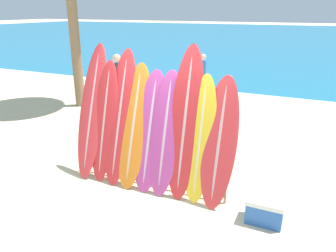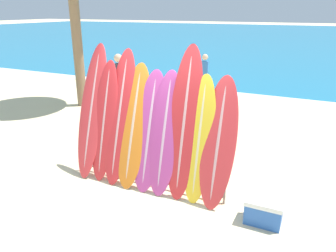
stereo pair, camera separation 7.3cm
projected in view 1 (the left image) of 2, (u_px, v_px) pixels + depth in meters
ground_plane at (147, 193)px, 5.72m from camera, size 160.00×160.00×0.00m
ocean_water at (299, 37)px, 37.27m from camera, size 120.00×60.00×0.01m
surfboard_rack at (149, 162)px, 5.80m from camera, size 2.83×0.04×0.87m
surfboard_slot_0 at (92, 111)px, 6.11m from camera, size 0.53×0.90×2.45m
surfboard_slot_1 at (105, 121)px, 5.99m from camera, size 0.50×0.69×2.17m
surfboard_slot_2 at (120, 118)px, 5.87m from camera, size 0.55×0.83×2.39m
surfboard_slot_3 at (134, 126)px, 5.76m from camera, size 0.60×0.78×2.16m
surfboard_slot_4 at (150, 132)px, 5.64m from camera, size 0.59×0.69×2.08m
surfboard_slot_5 at (165, 134)px, 5.51m from camera, size 0.56×0.67×2.10m
surfboard_slot_6 at (185, 124)px, 5.34m from camera, size 0.56×0.70×2.52m
surfboard_slot_7 at (200, 140)px, 5.26m from camera, size 0.49×0.56×2.08m
surfboard_slot_8 at (219, 143)px, 5.14m from camera, size 0.57×0.68×2.09m
person_near_water at (118, 82)px, 9.66m from camera, size 0.31×0.27×1.82m
person_mid_beach at (203, 74)px, 11.55m from camera, size 0.26×0.21×1.57m
cooler_box at (265, 211)px, 4.88m from camera, size 0.55×0.35×0.38m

